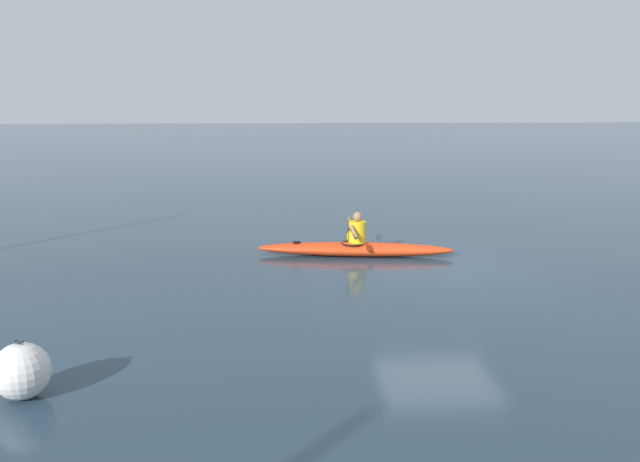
{
  "coord_description": "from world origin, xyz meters",
  "views": [
    {
      "loc": [
        3.41,
        12.99,
        3.59
      ],
      "look_at": [
        2.6,
        0.83,
        1.06
      ],
      "focal_mm": 36.31,
      "sensor_mm": 36.0,
      "label": 1
    }
  ],
  "objects": [
    {
      "name": "ground_plane",
      "position": [
        0.0,
        0.0,
        0.0
      ],
      "size": [
        160.0,
        160.0,
        0.0
      ],
      "primitive_type": "plane",
      "color": "#233847"
    },
    {
      "name": "kayaker",
      "position": [
        1.61,
        -1.43,
        0.61
      ],
      "size": [
        0.57,
        2.36,
        0.71
      ],
      "color": "yellow",
      "rests_on": "kayak"
    },
    {
      "name": "mooring_buoy_red_near",
      "position": [
        6.52,
        5.46,
        0.35
      ],
      "size": [
        0.69,
        0.69,
        0.74
      ],
      "color": "silver",
      "rests_on": "ground"
    },
    {
      "name": "kayak",
      "position": [
        1.63,
        -1.43,
        0.16
      ],
      "size": [
        4.57,
        1.21,
        0.31
      ],
      "color": "red",
      "rests_on": "ground"
    }
  ]
}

